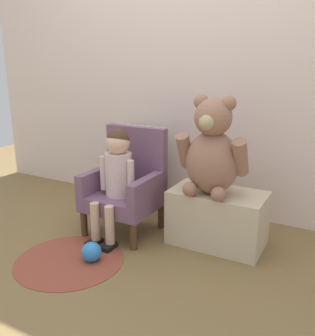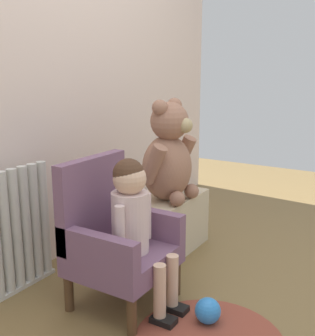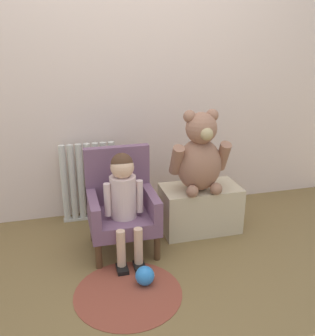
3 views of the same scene
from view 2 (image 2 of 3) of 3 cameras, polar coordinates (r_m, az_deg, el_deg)
ground_plane at (r=2.07m, az=8.64°, el=-18.62°), size 6.00×6.00×0.00m
back_wall at (r=2.38m, az=-15.77°, el=15.50°), size 3.80×0.05×2.40m
radiator at (r=2.21m, az=-18.60°, el=-8.09°), size 0.43×0.05×0.63m
child_armchair at (r=2.01m, az=-5.84°, el=-9.40°), size 0.45×0.42×0.69m
child_figure at (r=1.90m, az=-3.17°, el=-6.21°), size 0.25×0.35×0.71m
low_bench at (r=2.58m, az=0.95°, el=-7.53°), size 0.57×0.32×0.34m
large_teddy_bear at (r=2.40m, az=1.48°, el=1.59°), size 0.42×0.30×0.58m
toy_ball at (r=1.96m, az=6.83°, el=-18.64°), size 0.11×0.11×0.11m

